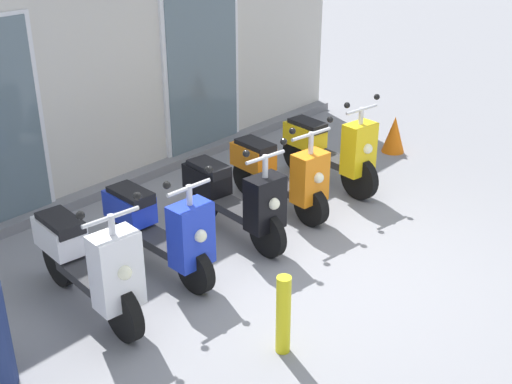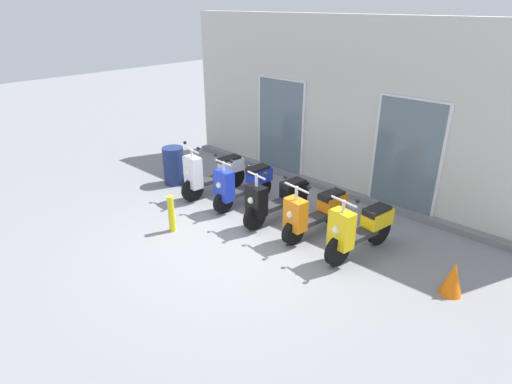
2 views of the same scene
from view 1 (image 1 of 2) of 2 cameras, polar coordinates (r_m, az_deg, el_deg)
The scene contains 9 objects.
ground_plane at distance 6.51m, azimuth 5.43°, elevation -7.11°, with size 40.00×40.00×0.00m, color gray.
storefront_facade at distance 8.06m, azimuth -13.81°, elevation 12.34°, with size 8.64×0.50×3.68m.
scooter_white at distance 5.88m, azimuth -14.29°, elevation -5.90°, with size 0.58×1.63×1.26m.
scooter_blue at distance 6.37m, azimuth -8.36°, elevation -3.08°, with size 0.54×1.54×1.19m.
scooter_black at distance 6.92m, azimuth -1.93°, elevation -0.39°, with size 0.59×1.58×1.21m.
scooter_orange at distance 7.56m, azimuth 2.03°, elevation 1.65°, with size 0.63×1.53×1.20m.
scooter_yellow at distance 8.21m, azimuth 6.45°, elevation 3.72°, with size 0.62×1.57×1.25m.
traffic_cone at distance 9.52m, azimuth 11.86°, elevation 4.91°, with size 0.32×0.32×0.52m, color orange.
curb_bollard at distance 5.33m, azimuth 2.38°, elevation -10.57°, with size 0.12×0.12×0.70m, color yellow.
Camera 1 is at (-4.53, -3.15, 3.45)m, focal length 46.27 mm.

